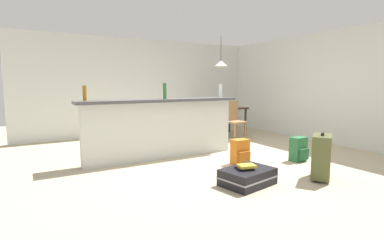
{
  "coord_description": "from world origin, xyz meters",
  "views": [
    {
      "loc": [
        -2.94,
        -4.48,
        1.34
      ],
      "look_at": [
        -0.1,
        0.5,
        0.64
      ],
      "focal_mm": 27.63,
      "sensor_mm": 36.0,
      "label": 1
    }
  ],
  "objects_px": {
    "dining_chair_near_partition": "(234,118)",
    "suitcase_flat_black": "(248,177)",
    "suitcase_upright_olive": "(321,156)",
    "backpack_green": "(299,150)",
    "pendant_lamp": "(221,63)",
    "book_stack": "(245,167)",
    "bottle_amber": "(85,93)",
    "backpack_orange": "(240,152)",
    "bottle_green": "(165,91)",
    "bottle_clear": "(220,91)",
    "dining_table": "(222,111)"
  },
  "relations": [
    {
      "from": "bottle_green",
      "to": "backpack_orange",
      "type": "height_order",
      "value": "bottle_green"
    },
    {
      "from": "bottle_green",
      "to": "dining_chair_near_partition",
      "type": "height_order",
      "value": "bottle_green"
    },
    {
      "from": "suitcase_flat_black",
      "to": "backpack_green",
      "type": "height_order",
      "value": "backpack_green"
    },
    {
      "from": "bottle_clear",
      "to": "dining_chair_near_partition",
      "type": "xyz_separation_m",
      "value": [
        1.05,
        0.91,
        -0.69
      ]
    },
    {
      "from": "suitcase_upright_olive",
      "to": "backpack_green",
      "type": "height_order",
      "value": "suitcase_upright_olive"
    },
    {
      "from": "suitcase_flat_black",
      "to": "dining_chair_near_partition",
      "type": "bearing_deg",
      "value": 55.56
    },
    {
      "from": "pendant_lamp",
      "to": "book_stack",
      "type": "height_order",
      "value": "pendant_lamp"
    },
    {
      "from": "dining_table",
      "to": "book_stack",
      "type": "relative_size",
      "value": 4.27
    },
    {
      "from": "bottle_amber",
      "to": "suitcase_upright_olive",
      "type": "relative_size",
      "value": 0.36
    },
    {
      "from": "bottle_amber",
      "to": "pendant_lamp",
      "type": "relative_size",
      "value": 0.32
    },
    {
      "from": "bottle_amber",
      "to": "pendant_lamp",
      "type": "xyz_separation_m",
      "value": [
        3.51,
        1.25,
        0.65
      ]
    },
    {
      "from": "bottle_green",
      "to": "backpack_green",
      "type": "relative_size",
      "value": 0.67
    },
    {
      "from": "bottle_amber",
      "to": "book_stack",
      "type": "distance_m",
      "value": 2.73
    },
    {
      "from": "bottle_green",
      "to": "backpack_orange",
      "type": "bearing_deg",
      "value": -46.48
    },
    {
      "from": "dining_table",
      "to": "suitcase_flat_black",
      "type": "xyz_separation_m",
      "value": [
        -1.91,
        -3.26,
        -0.54
      ]
    },
    {
      "from": "bottle_clear",
      "to": "backpack_orange",
      "type": "height_order",
      "value": "bottle_clear"
    },
    {
      "from": "suitcase_upright_olive",
      "to": "backpack_green",
      "type": "distance_m",
      "value": 1.0
    },
    {
      "from": "dining_table",
      "to": "backpack_green",
      "type": "relative_size",
      "value": 2.62
    },
    {
      "from": "backpack_orange",
      "to": "pendant_lamp",
      "type": "bearing_deg",
      "value": 62.06
    },
    {
      "from": "bottle_amber",
      "to": "book_stack",
      "type": "relative_size",
      "value": 0.94
    },
    {
      "from": "bottle_clear",
      "to": "pendant_lamp",
      "type": "xyz_separation_m",
      "value": [
        1.01,
        1.43,
        0.64
      ]
    },
    {
      "from": "suitcase_upright_olive",
      "to": "pendant_lamp",
      "type": "bearing_deg",
      "value": 77.79
    },
    {
      "from": "bottle_clear",
      "to": "pendant_lamp",
      "type": "relative_size",
      "value": 0.34
    },
    {
      "from": "dining_chair_near_partition",
      "to": "backpack_green",
      "type": "xyz_separation_m",
      "value": [
        -0.28,
        -2.19,
        -0.31
      ]
    },
    {
      "from": "backpack_orange",
      "to": "backpack_green",
      "type": "bearing_deg",
      "value": -18.64
    },
    {
      "from": "bottle_amber",
      "to": "dining_table",
      "type": "relative_size",
      "value": 0.22
    },
    {
      "from": "dining_chair_near_partition",
      "to": "bottle_clear",
      "type": "bearing_deg",
      "value": -138.9
    },
    {
      "from": "suitcase_flat_black",
      "to": "suitcase_upright_olive",
      "type": "xyz_separation_m",
      "value": [
        1.05,
        -0.33,
        0.22
      ]
    },
    {
      "from": "dining_table",
      "to": "bottle_green",
      "type": "bearing_deg",
      "value": -147.82
    },
    {
      "from": "bottle_green",
      "to": "dining_table",
      "type": "bearing_deg",
      "value": 32.18
    },
    {
      "from": "bottle_green",
      "to": "book_stack",
      "type": "bearing_deg",
      "value": -80.0
    },
    {
      "from": "dining_table",
      "to": "suitcase_upright_olive",
      "type": "relative_size",
      "value": 1.64
    },
    {
      "from": "suitcase_flat_black",
      "to": "book_stack",
      "type": "relative_size",
      "value": 3.39
    },
    {
      "from": "bottle_green",
      "to": "pendant_lamp",
      "type": "height_order",
      "value": "pendant_lamp"
    },
    {
      "from": "backpack_green",
      "to": "dining_table",
      "type": "bearing_deg",
      "value": 83.09
    },
    {
      "from": "pendant_lamp",
      "to": "suitcase_flat_black",
      "type": "height_order",
      "value": "pendant_lamp"
    },
    {
      "from": "bottle_green",
      "to": "backpack_green",
      "type": "distance_m",
      "value": 2.55
    },
    {
      "from": "dining_table",
      "to": "suitcase_flat_black",
      "type": "height_order",
      "value": "dining_table"
    },
    {
      "from": "bottle_amber",
      "to": "backpack_green",
      "type": "xyz_separation_m",
      "value": [
        3.26,
        -1.46,
        -0.99
      ]
    },
    {
      "from": "pendant_lamp",
      "to": "backpack_orange",
      "type": "height_order",
      "value": "pendant_lamp"
    },
    {
      "from": "suitcase_flat_black",
      "to": "backpack_orange",
      "type": "height_order",
      "value": "backpack_orange"
    },
    {
      "from": "dining_chair_near_partition",
      "to": "suitcase_flat_black",
      "type": "distance_m",
      "value": 3.3
    },
    {
      "from": "pendant_lamp",
      "to": "suitcase_upright_olive",
      "type": "bearing_deg",
      "value": -102.21
    },
    {
      "from": "suitcase_flat_black",
      "to": "suitcase_upright_olive",
      "type": "height_order",
      "value": "suitcase_upright_olive"
    },
    {
      "from": "dining_table",
      "to": "book_stack",
      "type": "bearing_deg",
      "value": -120.91
    },
    {
      "from": "bottle_clear",
      "to": "dining_table",
      "type": "distance_m",
      "value": 1.92
    },
    {
      "from": "suitcase_flat_black",
      "to": "suitcase_upright_olive",
      "type": "relative_size",
      "value": 1.3
    },
    {
      "from": "dining_chair_near_partition",
      "to": "backpack_orange",
      "type": "bearing_deg",
      "value": -124.88
    },
    {
      "from": "bottle_amber",
      "to": "bottle_green",
      "type": "height_order",
      "value": "bottle_green"
    },
    {
      "from": "dining_chair_near_partition",
      "to": "suitcase_upright_olive",
      "type": "distance_m",
      "value": 3.14
    }
  ]
}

